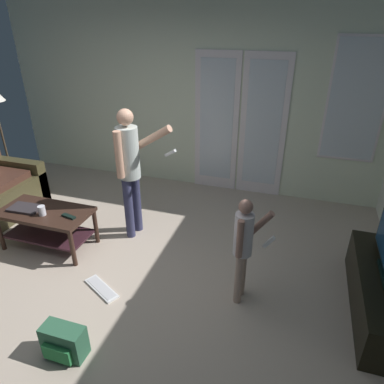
% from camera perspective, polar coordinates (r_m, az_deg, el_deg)
% --- Properties ---
extents(ground_plane, '(5.71, 5.18, 0.02)m').
position_cam_1_polar(ground_plane, '(3.77, -13.51, -14.48)').
color(ground_plane, '#B4A392').
extents(wall_back_with_doors, '(5.71, 0.09, 2.73)m').
position_cam_1_polar(wall_back_with_doors, '(5.25, 0.54, 14.78)').
color(wall_back_with_doors, silver).
rests_on(wall_back_with_doors, ground_plane).
extents(coffee_table, '(1.03, 0.53, 0.47)m').
position_cam_1_polar(coffee_table, '(4.33, -22.53, -4.30)').
color(coffee_table, '#352119').
rests_on(coffee_table, ground_plane).
extents(tv_stand, '(0.42, 1.42, 0.40)m').
position_cam_1_polar(tv_stand, '(3.68, 28.13, -14.39)').
color(tv_stand, black).
rests_on(tv_stand, ground_plane).
extents(person_adult, '(0.66, 0.42, 1.55)m').
position_cam_1_polar(person_adult, '(4.03, -10.01, 4.60)').
color(person_adult, '#343658').
rests_on(person_adult, ground_plane).
extents(person_child, '(0.36, 0.29, 1.06)m').
position_cam_1_polar(person_child, '(3.16, 8.40, -8.17)').
color(person_child, tan).
rests_on(person_child, ground_plane).
extents(backpack, '(0.35, 0.20, 0.27)m').
position_cam_1_polar(backpack, '(3.17, -20.08, -21.88)').
color(backpack, '#2E5F43').
rests_on(backpack, ground_plane).
extents(loose_keyboard, '(0.45, 0.32, 0.02)m').
position_cam_1_polar(loose_keyboard, '(3.72, -14.47, -14.91)').
color(loose_keyboard, white).
rests_on(loose_keyboard, ground_plane).
extents(laptop_closed, '(0.37, 0.23, 0.03)m').
position_cam_1_polar(laptop_closed, '(4.38, -25.43, -2.39)').
color(laptop_closed, '#322D30').
rests_on(laptop_closed, coffee_table).
extents(cup_near_edge, '(0.08, 0.08, 0.11)m').
position_cam_1_polar(cup_near_edge, '(4.16, -23.20, -2.80)').
color(cup_near_edge, white).
rests_on(cup_near_edge, coffee_table).
extents(tv_remote_black, '(0.18, 0.08, 0.02)m').
position_cam_1_polar(tv_remote_black, '(4.03, -19.37, -3.75)').
color(tv_remote_black, black).
rests_on(tv_remote_black, coffee_table).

